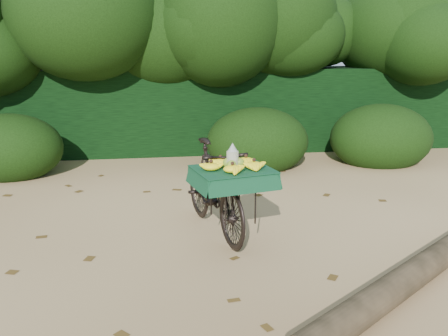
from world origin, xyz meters
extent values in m
plane|color=tan|center=(0.00, 0.00, 0.00)|extent=(80.00, 80.00, 0.00)
imported|color=black|center=(0.25, 1.12, 0.57)|extent=(0.94, 1.96, 1.14)
cube|color=black|center=(0.39, 0.54, 0.93)|extent=(0.51, 0.58, 0.03)
cube|color=#114328|center=(0.39, 0.54, 0.95)|extent=(0.95, 0.85, 0.01)
ellipsoid|color=olive|center=(0.46, 0.56, 1.01)|extent=(0.11, 0.09, 0.12)
ellipsoid|color=olive|center=(0.34, 0.59, 1.01)|extent=(0.11, 0.09, 0.12)
ellipsoid|color=olive|center=(0.36, 0.47, 1.01)|extent=(0.11, 0.09, 0.12)
cylinder|color=#EAE5C6|center=(0.38, 0.55, 1.06)|extent=(0.13, 0.13, 0.17)
cylinder|color=brown|center=(2.06, -0.50, 0.14)|extent=(3.26, 2.40, 0.27)
cube|color=black|center=(0.00, 6.30, 0.90)|extent=(26.00, 1.80, 1.80)
camera|label=1|loc=(-0.45, -4.38, 2.23)|focal=38.00mm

